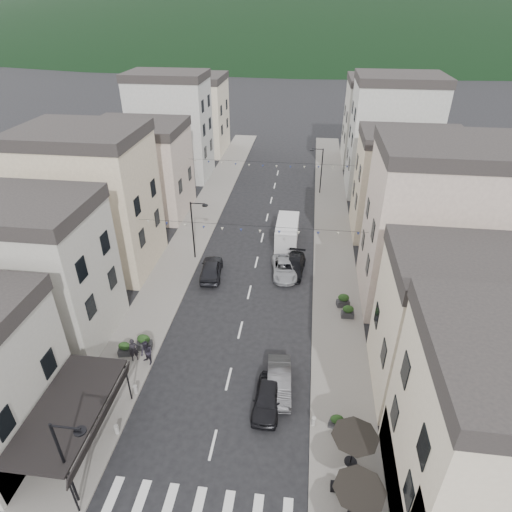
{
  "coord_description": "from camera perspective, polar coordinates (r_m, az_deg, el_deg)",
  "views": [
    {
      "loc": [
        4.39,
        -8.96,
        21.94
      ],
      "look_at": [
        0.54,
        21.39,
        3.5
      ],
      "focal_mm": 30.0,
      "sensor_mm": 36.0,
      "label": 1
    }
  ],
  "objects": [
    {
      "name": "pedestrian_b",
      "position": [
        31.02,
        -14.38,
        -12.42
      ],
      "size": [
        1.17,
        1.11,
        1.91
      ],
      "primitive_type": "imported",
      "rotation": [
        0.0,
        0.0,
        -0.56
      ],
      "color": "black",
      "rests_on": "sidewalk_left"
    },
    {
      "name": "streetlamp_right_far",
      "position": [
        56.03,
        8.48,
        11.75
      ],
      "size": [
        1.7,
        0.56,
        6.0
      ],
      "color": "black",
      "rests_on": "ground"
    },
    {
      "name": "bunting_near",
      "position": [
        35.25,
        -0.75,
        3.57
      ],
      "size": [
        19.0,
        0.28,
        0.62
      ],
      "color": "black",
      "rests_on": "ground"
    },
    {
      "name": "streetlamp_left_far",
      "position": [
        40.73,
        -8.11,
        4.15
      ],
      "size": [
        1.7,
        0.56,
        6.0
      ],
      "color": "black",
      "rests_on": "ground"
    },
    {
      "name": "sidewalk_right",
      "position": [
        46.54,
        10.21,
        2.51
      ],
      "size": [
        4.0,
        76.0,
        0.12
      ],
      "primitive_type": "cube",
      "color": "slate",
      "rests_on": "ground"
    },
    {
      "name": "streetlamp_left_near",
      "position": [
        23.6,
        -23.82,
        -23.32
      ],
      "size": [
        1.7,
        0.56,
        6.0
      ],
      "color": "black",
      "rests_on": "ground"
    },
    {
      "name": "planter_la",
      "position": [
        32.37,
        -17.08,
        -11.74
      ],
      "size": [
        1.09,
        0.76,
        1.11
      ],
      "rotation": [
        0.0,
        0.0,
        0.23
      ],
      "color": "#2C2C2F",
      "rests_on": "sidewalk_left"
    },
    {
      "name": "buildings_row_right",
      "position": [
        49.2,
        19.04,
        10.89
      ],
      "size": [
        10.2,
        54.16,
        14.5
      ],
      "color": "beige",
      "rests_on": "ground"
    },
    {
      "name": "hill_backdrop",
      "position": [
        309.77,
        7.18,
        26.81
      ],
      "size": [
        640.0,
        360.0,
        70.0
      ],
      "primitive_type": "ellipsoid",
      "color": "black",
      "rests_on": "ground"
    },
    {
      "name": "sidewalk_left",
      "position": [
        47.93,
        -7.98,
        3.6
      ],
      "size": [
        4.0,
        76.0,
        0.12
      ],
      "primitive_type": "cube",
      "color": "slate",
      "rests_on": "ground"
    },
    {
      "name": "parked_car_e",
      "position": [
        39.27,
        -5.99,
        -1.7
      ],
      "size": [
        2.36,
        4.8,
        1.57
      ],
      "primitive_type": "imported",
      "rotation": [
        0.0,
        0.0,
        3.25
      ],
      "color": "black",
      "rests_on": "ground"
    },
    {
      "name": "bollards",
      "position": [
        26.29,
        -6.07,
        -24.11
      ],
      "size": [
        11.66,
        10.26,
        0.6
      ],
      "color": "gray",
      "rests_on": "ground"
    },
    {
      "name": "bunting_far",
      "position": [
        49.9,
        1.83,
        12.02
      ],
      "size": [
        19.0,
        0.28,
        0.62
      ],
      "color": "black",
      "rests_on": "ground"
    },
    {
      "name": "parked_car_b",
      "position": [
        28.85,
        3.09,
        -16.34
      ],
      "size": [
        1.86,
        4.45,
        1.43
      ],
      "primitive_type": "imported",
      "rotation": [
        0.0,
        0.0,
        0.08
      ],
      "color": "#37373A",
      "rests_on": "ground"
    },
    {
      "name": "boutique_awning",
      "position": [
        26.17,
        -23.21,
        -18.3
      ],
      "size": [
        3.77,
        7.5,
        3.28
      ],
      "color": "black",
      "rests_on": "ground"
    },
    {
      "name": "cafe_terrace",
      "position": [
        23.08,
        13.56,
        -28.36
      ],
      "size": [
        2.5,
        8.1,
        2.53
      ],
      "color": "black",
      "rests_on": "ground"
    },
    {
      "name": "parked_car_d",
      "position": [
        39.85,
        5.1,
        -1.33
      ],
      "size": [
        2.27,
        4.7,
        1.32
      ],
      "primitive_type": "imported",
      "rotation": [
        0.0,
        0.0,
        -0.09
      ],
      "color": "black",
      "rests_on": "ground"
    },
    {
      "name": "planter_rb",
      "position": [
        36.06,
        11.56,
        -5.79
      ],
      "size": [
        1.13,
        0.79,
        1.15
      ],
      "rotation": [
        0.0,
        0.0,
        0.23
      ],
      "color": "#2D2D30",
      "rests_on": "sidewalk_right"
    },
    {
      "name": "delivery_van",
      "position": [
        44.43,
        4.17,
        3.31
      ],
      "size": [
        2.21,
        5.51,
        2.63
      ],
      "rotation": [
        0.0,
        0.0,
        -0.01
      ],
      "color": "#BEBDC0",
      "rests_on": "ground"
    },
    {
      "name": "parked_car_c",
      "position": [
        39.45,
        3.78,
        -1.66
      ],
      "size": [
        2.75,
        4.9,
        1.29
      ],
      "primitive_type": "imported",
      "rotation": [
        0.0,
        0.0,
        0.14
      ],
      "color": "gray",
      "rests_on": "ground"
    },
    {
      "name": "planter_rc",
      "position": [
        34.95,
        12.15,
        -7.25
      ],
      "size": [
        1.01,
        0.58,
        1.11
      ],
      "rotation": [
        0.0,
        0.0,
        0.04
      ],
      "color": "#2B2B2E",
      "rests_on": "sidewalk_right"
    },
    {
      "name": "planter_lb",
      "position": [
        32.48,
        -14.7,
        -11.0
      ],
      "size": [
        1.17,
        0.78,
        1.21
      ],
      "rotation": [
        0.0,
        0.0,
        0.18
      ],
      "color": "#2F2F31",
      "rests_on": "sidewalk_left"
    },
    {
      "name": "pedestrian_a",
      "position": [
        31.58,
        -16.0,
        -11.94
      ],
      "size": [
        0.77,
        0.68,
        1.78
      ],
      "primitive_type": "imported",
      "rotation": [
        0.0,
        0.0,
        0.47
      ],
      "color": "black",
      "rests_on": "sidewalk_left"
    },
    {
      "name": "planter_ra",
      "position": [
        27.37,
        10.72,
        -20.89
      ],
      "size": [
        1.01,
        0.77,
        1.0
      ],
      "rotation": [
        0.0,
        0.0,
        -0.35
      ],
      "color": "#2E2D30",
      "rests_on": "sidewalk_right"
    },
    {
      "name": "parked_car_a",
      "position": [
        27.95,
        1.51,
        -18.41
      ],
      "size": [
        1.75,
        4.12,
        1.39
      ],
      "primitive_type": "imported",
      "rotation": [
        0.0,
        0.0,
        -0.03
      ],
      "color": "black",
      "rests_on": "ground"
    },
    {
      "name": "buildings_row_left",
      "position": [
        52.81,
        -14.46,
        12.69
      ],
      "size": [
        10.2,
        54.16,
        14.0
      ],
      "color": "#A8A49A",
      "rests_on": "ground"
    }
  ]
}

